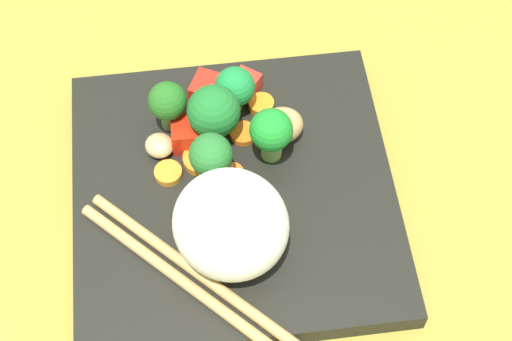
{
  "coord_description": "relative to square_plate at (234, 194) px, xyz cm",
  "views": [
    {
      "loc": [
        33.33,
        -3.45,
        57.51
      ],
      "look_at": [
        -0.03,
        1.8,
        3.99
      ],
      "focal_mm": 57.27,
      "sensor_mm": 36.0,
      "label": 1
    }
  ],
  "objects": [
    {
      "name": "carrot_slice_0",
      "position": [
        -1.11,
        0.31,
        1.23
      ],
      "size": [
        2.38,
        2.38,
        0.47
      ],
      "primitive_type": "cylinder",
      "rotation": [
        0.0,
        0.0,
        1.36
      ],
      "color": "orange",
      "rests_on": "square_plate"
    },
    {
      "name": "carrot_slice_5",
      "position": [
        -7.45,
        3.42,
        1.38
      ],
      "size": [
        2.72,
        2.72,
        0.77
      ],
      "primitive_type": "cylinder",
      "rotation": [
        0.0,
        0.0,
        5.95
      ],
      "color": "orange",
      "rests_on": "square_plate"
    },
    {
      "name": "broccoli_floret_2",
      "position": [
        -6.55,
        -4.32,
        4.41
      ],
      "size": [
        3.14,
        3.14,
        5.31
      ],
      "color": "#68A050",
      "rests_on": "square_plate"
    },
    {
      "name": "chopstick_pair",
      "position": [
        7.35,
        -4.38,
        1.42
      ],
      "size": [
        16.01,
        15.2,
        0.85
      ],
      "rotation": [
        0.0,
        0.0,
        7.04
      ],
      "color": "tan",
      "rests_on": "square_plate"
    },
    {
      "name": "carrot_slice_4",
      "position": [
        -2.85,
        -2.24,
        1.34
      ],
      "size": [
        4.06,
        4.06,
        0.68
      ],
      "primitive_type": "cylinder",
      "rotation": [
        0.0,
        0.0,
        5.76
      ],
      "color": "orange",
      "rests_on": "square_plate"
    },
    {
      "name": "broccoli_floret_1",
      "position": [
        -4.98,
        -0.83,
        4.44
      ],
      "size": [
        4.3,
        4.3,
        5.79
      ],
      "color": "#569743",
      "rests_on": "square_plate"
    },
    {
      "name": "chicken_piece_0",
      "position": [
        -4.35,
        -5.44,
        1.8
      ],
      "size": [
        3.3,
        3.31,
        1.61
      ],
      "primitive_type": "ellipsoid",
      "rotation": [
        0.0,
        0.0,
        3.98
      ],
      "color": "tan",
      "rests_on": "square_plate"
    },
    {
      "name": "pepper_chunk_2",
      "position": [
        -9.35,
        2.35,
        1.91
      ],
      "size": [
        3.05,
        3.03,
        1.82
      ],
      "primitive_type": "cube",
      "rotation": [
        0.0,
        0.0,
        2.46
      ],
      "color": "red",
      "rests_on": "square_plate"
    },
    {
      "name": "broccoli_floret_4",
      "position": [
        -7.59,
        1.2,
        3.83
      ],
      "size": [
        3.33,
        3.33,
        4.92
      ],
      "color": "#7AAF4D",
      "rests_on": "square_plate"
    },
    {
      "name": "ground_plane",
      "position": [
        0.0,
        0.0,
        -2.0
      ],
      "size": [
        110.0,
        110.0,
        2.0
      ],
      "primitive_type": "cube",
      "color": "olive"
    },
    {
      "name": "pepper_chunk_1",
      "position": [
        -4.88,
        -3.18,
        2.16
      ],
      "size": [
        2.74,
        2.47,
        2.33
      ],
      "primitive_type": "cube",
      "rotation": [
        0.0,
        0.0,
        6.22
      ],
      "color": "red",
      "rests_on": "square_plate"
    },
    {
      "name": "chicken_piece_1",
      "position": [
        -4.3,
        4.5,
        2.48
      ],
      "size": [
        3.33,
        3.95,
        2.98
      ],
      "primitive_type": "ellipsoid",
      "rotation": [
        0.0,
        0.0,
        4.78
      ],
      "color": "tan",
      "rests_on": "square_plate"
    },
    {
      "name": "broccoli_floret_3",
      "position": [
        -2.32,
        3.37,
        4.57
      ],
      "size": [
        3.43,
        3.43,
        5.77
      ],
      "color": "#82B955",
      "rests_on": "square_plate"
    },
    {
      "name": "carrot_slice_1",
      "position": [
        -4.85,
        1.5,
        1.28
      ],
      "size": [
        3.14,
        3.14,
        0.56
      ],
      "primitive_type": "cylinder",
      "rotation": [
        0.0,
        0.0,
        3.88
      ],
      "color": "orange",
      "rests_on": "square_plate"
    },
    {
      "name": "pepper_chunk_0",
      "position": [
        -9.58,
        -0.92,
        1.82
      ],
      "size": [
        3.48,
        3.36,
        1.65
      ],
      "primitive_type": "cube",
      "rotation": [
        0.0,
        0.0,
        5.78
      ],
      "color": "red",
      "rests_on": "square_plate"
    },
    {
      "name": "carrot_slice_2",
      "position": [
        -1.93,
        -5.01,
        1.32
      ],
      "size": [
        2.71,
        2.71,
        0.65
      ],
      "primitive_type": "cylinder",
      "rotation": [
        0.0,
        0.0,
        4.96
      ],
      "color": "orange",
      "rests_on": "square_plate"
    },
    {
      "name": "square_plate",
      "position": [
        0.0,
        0.0,
        0.0
      ],
      "size": [
        26.25,
        26.25,
        1.99
      ],
      "primitive_type": "cube",
      "rotation": [
        0.0,
        0.0,
        -0.03
      ],
      "color": "black",
      "rests_on": "ground_plane"
    },
    {
      "name": "carrot_slice_3",
      "position": [
        -6.92,
        -1.26,
        1.28
      ],
      "size": [
        3.38,
        3.38,
        0.56
      ],
      "primitive_type": "cylinder",
      "rotation": [
        0.0,
        0.0,
        3.37
      ],
      "color": "orange",
      "rests_on": "square_plate"
    },
    {
      "name": "rice_mound",
      "position": [
        5.3,
        -0.88,
        4.73
      ],
      "size": [
        11.83,
        11.72,
        7.46
      ],
      "primitive_type": "ellipsoid",
      "rotation": [
        0.0,
        0.0,
        5.29
      ],
      "color": "white",
      "rests_on": "square_plate"
    },
    {
      "name": "broccoli_floret_0",
      "position": [
        -0.71,
        -1.62,
        4.57
      ],
      "size": [
        3.38,
        3.38,
        5.72
      ],
      "color": "#72BA51",
      "rests_on": "square_plate"
    }
  ]
}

